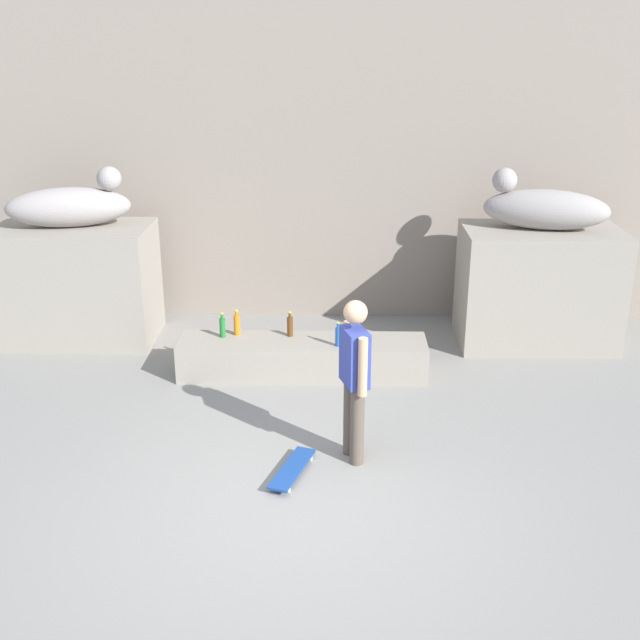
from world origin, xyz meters
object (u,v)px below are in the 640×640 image
object	(u,v)px
skater	(354,374)
bottle_green	(222,327)
statue_reclining_right	(543,208)
bottle_orange	(237,324)
bottle_blue	(338,336)
statue_reclining_left	(71,205)
bottle_brown	(290,326)
skateboard	(293,469)

from	to	relation	value
skater	bottle_green	bearing A→B (deg)	-161.25
statue_reclining_right	bottle_orange	world-z (taller)	statue_reclining_right
statue_reclining_right	bottle_blue	bearing A→B (deg)	39.62
statue_reclining_left	skater	bearing A→B (deg)	-53.15
statue_reclining_left	bottle_orange	distance (m)	2.77
statue_reclining_right	skater	xyz separation A→B (m)	(-2.48, -3.16, -0.95)
statue_reclining_right	skater	bearing A→B (deg)	65.00
statue_reclining_left	bottle_blue	distance (m)	3.96
statue_reclining_right	skater	world-z (taller)	statue_reclining_right
skater	statue_reclining_right	bearing A→B (deg)	123.62
bottle_brown	statue_reclining_right	bearing A→B (deg)	17.26
statue_reclining_left	bottle_blue	size ratio (longest dim) A/B	5.55
bottle_brown	bottle_orange	xyz separation A→B (m)	(-0.66, 0.02, 0.01)
bottle_brown	bottle_green	bearing A→B (deg)	-176.29
skater	skateboard	bearing A→B (deg)	-78.74
bottle_green	skateboard	bearing A→B (deg)	-67.72
skateboard	bottle_green	distance (m)	2.68
statue_reclining_left	skater	size ratio (longest dim) A/B	1.01
statue_reclining_left	bottle_brown	bearing A→B (deg)	-31.41
bottle_brown	bottle_blue	xyz separation A→B (m)	(0.59, -0.31, -0.01)
statue_reclining_right	skater	size ratio (longest dim) A/B	1.01
statue_reclining_left	bottle_green	xyz separation A→B (m)	(2.08, -1.06, -1.28)
bottle_orange	bottle_brown	bearing A→B (deg)	-2.04
statue_reclining_left	bottle_blue	bearing A→B (deg)	-32.97
statue_reclining_left	statue_reclining_right	bearing A→B (deg)	-12.37
statue_reclining_left	statue_reclining_right	xyz separation A→B (m)	(6.15, 0.00, 0.00)
statue_reclining_left	bottle_brown	xyz separation A→B (m)	(2.91, -1.01, -1.28)
statue_reclining_right	statue_reclining_left	bearing A→B (deg)	13.13
statue_reclining_left	bottle_orange	world-z (taller)	statue_reclining_left
statue_reclining_left	statue_reclining_right	distance (m)	6.15
statue_reclining_right	skateboard	distance (m)	4.99
skateboard	bottle_orange	xyz separation A→B (m)	(-0.83, 2.51, 0.53)
statue_reclining_left	bottle_orange	xyz separation A→B (m)	(2.25, -0.98, -1.28)
statue_reclining_right	bottle_orange	size ratio (longest dim) A/B	5.14
skater	skateboard	world-z (taller)	skater
bottle_blue	statue_reclining_left	bearing A→B (deg)	159.41
statue_reclining_right	skateboard	size ratio (longest dim) A/B	2.05
skateboard	bottle_orange	size ratio (longest dim) A/B	2.51
skater	bottle_orange	distance (m)	2.62
bottle_blue	bottle_orange	bearing A→B (deg)	165.03
bottle_green	bottle_brown	bearing A→B (deg)	3.71
bottle_green	bottle_orange	xyz separation A→B (m)	(0.17, 0.08, 0.01)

